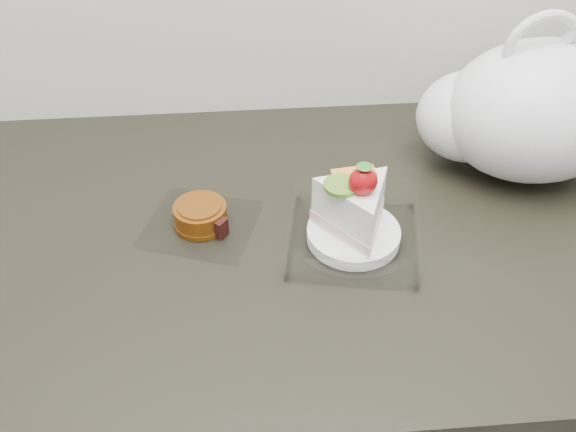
{
  "coord_description": "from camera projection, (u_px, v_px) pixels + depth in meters",
  "views": [
    {
      "loc": [
        -0.06,
        1.03,
        1.48
      ],
      "look_at": [
        -0.01,
        1.67,
        0.94
      ],
      "focal_mm": 40.0,
      "sensor_mm": 36.0,
      "label": 1
    }
  ],
  "objects": [
    {
      "name": "plastic_bag",
      "position": [
        525.0,
        111.0,
        0.92
      ],
      "size": [
        0.32,
        0.25,
        0.25
      ],
      "rotation": [
        0.0,
        0.0,
        -0.13
      ],
      "color": "white",
      "rests_on": "counter"
    },
    {
      "name": "mooncake_wrap",
      "position": [
        201.0,
        217.0,
        0.87
      ],
      "size": [
        0.18,
        0.18,
        0.03
      ],
      "rotation": [
        0.0,
        0.0,
        -0.16
      ],
      "color": "white",
      "rests_on": "counter"
    },
    {
      "name": "cake_tray",
      "position": [
        354.0,
        222.0,
        0.83
      ],
      "size": [
        0.2,
        0.2,
        0.13
      ],
      "rotation": [
        0.0,
        0.0,
        -0.19
      ],
      "color": "white",
      "rests_on": "counter"
    },
    {
      "name": "counter",
      "position": [
        293.0,
        410.0,
        1.17
      ],
      "size": [
        2.04,
        0.64,
        0.9
      ],
      "color": "black",
      "rests_on": "ground"
    }
  ]
}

